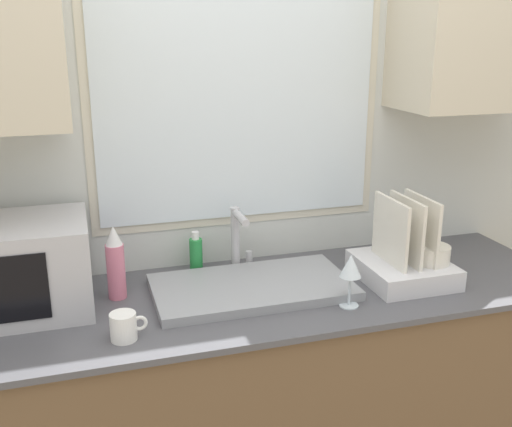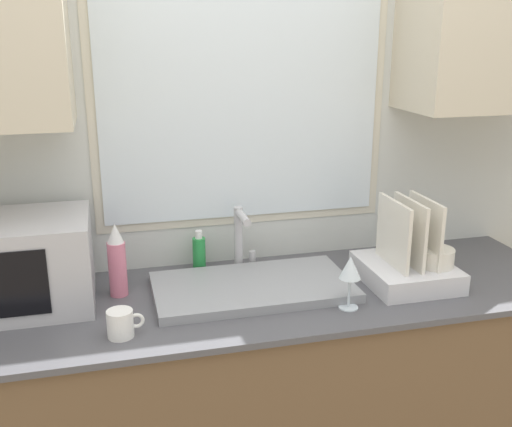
{
  "view_description": "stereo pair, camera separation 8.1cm",
  "coord_description": "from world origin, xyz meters",
  "px_view_note": "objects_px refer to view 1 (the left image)",
  "views": [
    {
      "loc": [
        -0.55,
        -1.4,
        1.73
      ],
      "look_at": [
        -0.04,
        0.27,
        1.19
      ],
      "focal_mm": 42.0,
      "sensor_mm": 36.0,
      "label": 1
    },
    {
      "loc": [
        -0.47,
        -1.43,
        1.73
      ],
      "look_at": [
        -0.04,
        0.27,
        1.19
      ],
      "focal_mm": 42.0,
      "sensor_mm": 36.0,
      "label": 2
    }
  ],
  "objects_px": {
    "microwave": "(9,268)",
    "dish_rack": "(406,260)",
    "mug_near_sink": "(124,326)",
    "spray_bottle": "(116,264)",
    "wine_glass": "(351,268)",
    "soap_bottle": "(196,254)",
    "faucet": "(238,235)"
  },
  "relations": [
    {
      "from": "dish_rack",
      "to": "mug_near_sink",
      "type": "bearing_deg",
      "value": -171.52
    },
    {
      "from": "dish_rack",
      "to": "soap_bottle",
      "type": "xyz_separation_m",
      "value": [
        -0.67,
        0.28,
        -0.01
      ]
    },
    {
      "from": "dish_rack",
      "to": "mug_near_sink",
      "type": "height_order",
      "value": "dish_rack"
    },
    {
      "from": "mug_near_sink",
      "to": "wine_glass",
      "type": "distance_m",
      "value": 0.69
    },
    {
      "from": "microwave",
      "to": "mug_near_sink",
      "type": "relative_size",
      "value": 4.52
    },
    {
      "from": "microwave",
      "to": "spray_bottle",
      "type": "xyz_separation_m",
      "value": [
        0.31,
        0.0,
        -0.02
      ]
    },
    {
      "from": "microwave",
      "to": "soap_bottle",
      "type": "relative_size",
      "value": 3.18
    },
    {
      "from": "faucet",
      "to": "soap_bottle",
      "type": "height_order",
      "value": "faucet"
    },
    {
      "from": "faucet",
      "to": "soap_bottle",
      "type": "distance_m",
      "value": 0.16
    },
    {
      "from": "dish_rack",
      "to": "soap_bottle",
      "type": "relative_size",
      "value": 2.11
    },
    {
      "from": "spray_bottle",
      "to": "soap_bottle",
      "type": "relative_size",
      "value": 1.64
    },
    {
      "from": "microwave",
      "to": "faucet",
      "type": "bearing_deg",
      "value": 8.17
    },
    {
      "from": "dish_rack",
      "to": "soap_bottle",
      "type": "height_order",
      "value": "dish_rack"
    },
    {
      "from": "microwave",
      "to": "spray_bottle",
      "type": "relative_size",
      "value": 1.94
    },
    {
      "from": "faucet",
      "to": "spray_bottle",
      "type": "distance_m",
      "value": 0.44
    },
    {
      "from": "wine_glass",
      "to": "microwave",
      "type": "bearing_deg",
      "value": 164.63
    },
    {
      "from": "mug_near_sink",
      "to": "spray_bottle",
      "type": "bearing_deg",
      "value": 89.31
    },
    {
      "from": "spray_bottle",
      "to": "wine_glass",
      "type": "xyz_separation_m",
      "value": [
        0.68,
        -0.27,
        0.01
      ]
    },
    {
      "from": "dish_rack",
      "to": "spray_bottle",
      "type": "distance_m",
      "value": 0.96
    },
    {
      "from": "soap_bottle",
      "to": "spray_bottle",
      "type": "bearing_deg",
      "value": -153.5
    },
    {
      "from": "faucet",
      "to": "soap_bottle",
      "type": "xyz_separation_m",
      "value": [
        -0.14,
        0.04,
        -0.07
      ]
    },
    {
      "from": "spray_bottle",
      "to": "mug_near_sink",
      "type": "xyz_separation_m",
      "value": [
        -0.0,
        -0.28,
        -0.08
      ]
    },
    {
      "from": "mug_near_sink",
      "to": "wine_glass",
      "type": "height_order",
      "value": "wine_glass"
    },
    {
      "from": "spray_bottle",
      "to": "soap_bottle",
      "type": "height_order",
      "value": "spray_bottle"
    },
    {
      "from": "soap_bottle",
      "to": "wine_glass",
      "type": "relative_size",
      "value": 0.86
    },
    {
      "from": "dish_rack",
      "to": "wine_glass",
      "type": "bearing_deg",
      "value": -154.15
    },
    {
      "from": "faucet",
      "to": "mug_near_sink",
      "type": "xyz_separation_m",
      "value": [
        -0.43,
        -0.39,
        -0.09
      ]
    },
    {
      "from": "microwave",
      "to": "mug_near_sink",
      "type": "distance_m",
      "value": 0.43
    },
    {
      "from": "dish_rack",
      "to": "mug_near_sink",
      "type": "relative_size",
      "value": 2.99
    },
    {
      "from": "wine_glass",
      "to": "soap_bottle",
      "type": "bearing_deg",
      "value": 133.68
    },
    {
      "from": "microwave",
      "to": "dish_rack",
      "type": "relative_size",
      "value": 1.51
    },
    {
      "from": "dish_rack",
      "to": "spray_bottle",
      "type": "height_order",
      "value": "dish_rack"
    }
  ]
}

